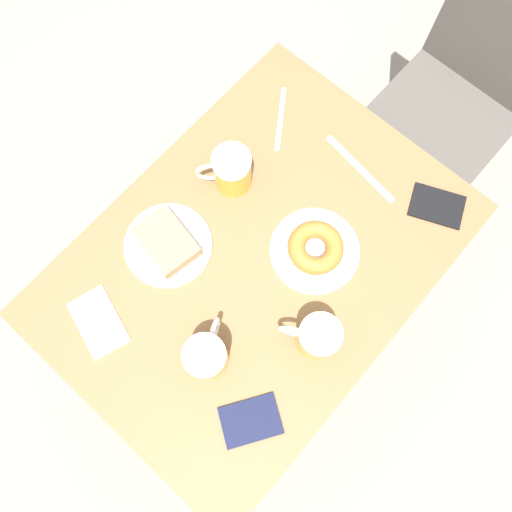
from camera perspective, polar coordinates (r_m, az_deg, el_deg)
name	(u,v)px	position (r m, az deg, el deg)	size (l,w,h in m)	color
ground_plane	(256,309)	(1.87, 0.00, -6.09)	(8.00, 8.00, 0.00)	gray
table	(256,265)	(1.23, 0.00, -1.09)	(0.71, 0.98, 0.71)	olive
chair	(468,85)	(1.73, 23.04, 17.52)	(0.40, 0.40, 0.87)	#514C47
plate_with_cake	(167,243)	(1.18, -10.12, 1.42)	(0.21, 0.21, 0.05)	silver
plate_with_donut	(315,249)	(1.16, 6.78, 0.82)	(0.21, 0.21, 0.05)	silver
beer_mug_left	(207,356)	(1.08, -5.63, -11.28)	(0.09, 0.13, 0.12)	gold
beer_mug_center	(231,171)	(1.18, -2.85, 9.71)	(0.11, 0.11, 0.12)	gold
beer_mug_right	(317,337)	(1.08, 6.94, -9.13)	(0.12, 0.09, 0.12)	gold
napkin_folded	(99,322)	(1.19, -17.55, -7.22)	(0.17, 0.13, 0.00)	white
fork	(280,119)	(1.32, 2.81, 15.42)	(0.11, 0.16, 0.00)	silver
knife	(360,169)	(1.27, 11.78, 9.76)	(0.23, 0.05, 0.00)	silver
passport_near_edge	(437,206)	(1.28, 19.98, 5.41)	(0.15, 0.13, 0.01)	black
passport_far_edge	(251,421)	(1.13, -0.62, -18.29)	(0.14, 0.15, 0.01)	#141938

